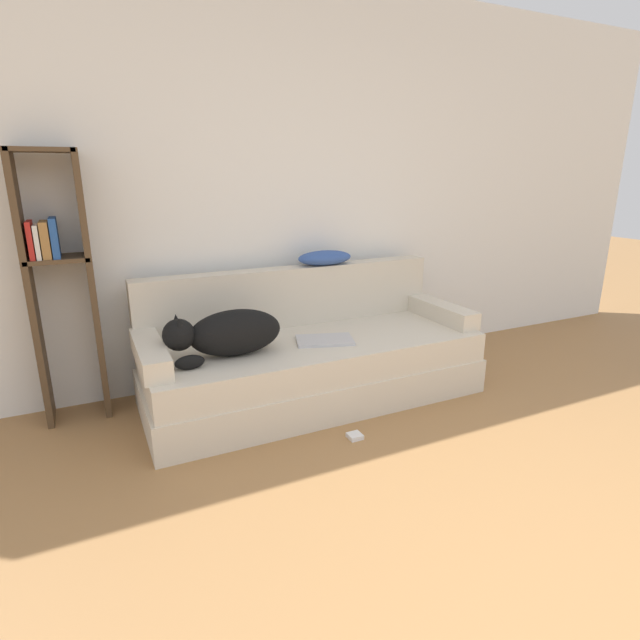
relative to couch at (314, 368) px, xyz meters
name	(u,v)px	position (x,y,z in m)	size (l,w,h in m)	color
wall_back	(279,188)	(0.01, 0.59, 1.14)	(7.27, 0.06, 2.70)	white
couch	(314,368)	(0.00, 0.00, 0.00)	(2.19, 0.87, 0.42)	beige
couch_backrest	(292,296)	(0.00, 0.37, 0.42)	(2.15, 0.15, 0.41)	beige
couch_arm_left	(150,353)	(-1.02, -0.01, 0.27)	(0.15, 0.68, 0.12)	beige
couch_arm_right	(440,311)	(1.02, -0.01, 0.27)	(0.15, 0.68, 0.12)	beige
dog	(227,333)	(-0.59, -0.07, 0.35)	(0.69, 0.28, 0.28)	black
laptop	(325,340)	(0.04, -0.09, 0.22)	(0.41, 0.32, 0.02)	#B7B7BC
throw_pillow	(325,258)	(0.26, 0.36, 0.67)	(0.40, 0.21, 0.10)	#335199
bookshelf	(59,275)	(-1.44, 0.40, 0.68)	(0.36, 0.26, 1.59)	#4C3823
power_adapter	(355,436)	(-0.02, -0.60, -0.19)	(0.08, 0.08, 0.03)	silver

